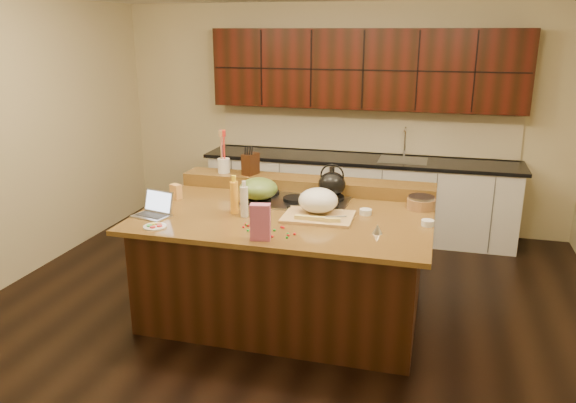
# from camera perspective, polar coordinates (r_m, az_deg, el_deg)

# --- Properties ---
(room) EXTENTS (5.52, 5.02, 2.72)m
(room) POSITION_cam_1_polar(r_m,az_deg,el_deg) (4.57, -0.17, 4.02)
(room) COLOR black
(room) RESTS_ON ground
(island) EXTENTS (2.40, 1.60, 0.92)m
(island) POSITION_cam_1_polar(r_m,az_deg,el_deg) (4.85, -0.16, -6.23)
(island) COLOR black
(island) RESTS_ON ground
(back_ledge) EXTENTS (2.40, 0.30, 0.12)m
(back_ledge) POSITION_cam_1_polar(r_m,az_deg,el_deg) (5.32, 1.85, 1.77)
(back_ledge) COLOR black
(back_ledge) RESTS_ON island
(cooktop) EXTENTS (0.92, 0.52, 0.05)m
(cooktop) POSITION_cam_1_polar(r_m,az_deg,el_deg) (4.96, 0.76, 0.10)
(cooktop) COLOR gray
(cooktop) RESTS_ON island
(back_counter) EXTENTS (3.70, 0.66, 2.40)m
(back_counter) POSITION_cam_1_polar(r_m,az_deg,el_deg) (6.73, 7.40, 4.89)
(back_counter) COLOR silver
(back_counter) RESTS_ON ground
(kettle) EXTENTS (0.32, 0.32, 0.22)m
(kettle) POSITION_cam_1_polar(r_m,az_deg,el_deg) (4.98, 4.49, 1.78)
(kettle) COLOR black
(kettle) RESTS_ON cooktop
(green_bowl) EXTENTS (0.39, 0.39, 0.19)m
(green_bowl) POSITION_cam_1_polar(r_m,az_deg,el_deg) (4.89, -3.02, 1.32)
(green_bowl) COLOR #506E2C
(green_bowl) RESTS_ON cooktop
(laptop) EXTENTS (0.33, 0.29, 0.20)m
(laptop) POSITION_cam_1_polar(r_m,az_deg,el_deg) (4.73, -13.39, -0.76)
(laptop) COLOR #B7B7BC
(laptop) RESTS_ON island
(oil_bottle) EXTENTS (0.07, 0.07, 0.27)m
(oil_bottle) POSITION_cam_1_polar(r_m,az_deg,el_deg) (4.65, -5.48, 0.42)
(oil_bottle) COLOR #F9A92B
(oil_bottle) RESTS_ON island
(vinegar_bottle) EXTENTS (0.08, 0.08, 0.25)m
(vinegar_bottle) POSITION_cam_1_polar(r_m,az_deg,el_deg) (4.56, -4.46, -0.03)
(vinegar_bottle) COLOR silver
(vinegar_bottle) RESTS_ON island
(wooden_tray) EXTENTS (0.57, 0.45, 0.23)m
(wooden_tray) POSITION_cam_1_polar(r_m,az_deg,el_deg) (4.58, 3.09, -0.26)
(wooden_tray) COLOR tan
(wooden_tray) RESTS_ON island
(ramekin_a) EXTENTS (0.12, 0.12, 0.04)m
(ramekin_a) POSITION_cam_1_polar(r_m,az_deg,el_deg) (4.67, 7.89, -1.05)
(ramekin_a) COLOR white
(ramekin_a) RESTS_ON island
(ramekin_b) EXTENTS (0.13, 0.13, 0.04)m
(ramekin_b) POSITION_cam_1_polar(r_m,az_deg,el_deg) (4.50, 14.00, -2.12)
(ramekin_b) COLOR white
(ramekin_b) RESTS_ON island
(ramekin_c) EXTENTS (0.13, 0.13, 0.04)m
(ramekin_c) POSITION_cam_1_polar(r_m,az_deg,el_deg) (4.91, 13.64, -0.47)
(ramekin_c) COLOR white
(ramekin_c) RESTS_ON island
(strainer_bowl) EXTENTS (0.28, 0.28, 0.09)m
(strainer_bowl) POSITION_cam_1_polar(r_m,az_deg,el_deg) (4.90, 13.37, -0.21)
(strainer_bowl) COLOR #996B3F
(strainer_bowl) RESTS_ON island
(kitchen_timer) EXTENTS (0.08, 0.08, 0.07)m
(kitchen_timer) POSITION_cam_1_polar(r_m,az_deg,el_deg) (4.25, 9.08, -2.77)
(kitchen_timer) COLOR silver
(kitchen_timer) RESTS_ON island
(pink_bag) EXTENTS (0.16, 0.10, 0.27)m
(pink_bag) POSITION_cam_1_polar(r_m,az_deg,el_deg) (4.04, -2.82, -2.10)
(pink_bag) COLOR #BE5983
(pink_bag) RESTS_ON island
(candy_plate) EXTENTS (0.20, 0.20, 0.01)m
(candy_plate) POSITION_cam_1_polar(r_m,az_deg,el_deg) (4.45, -13.37, -2.50)
(candy_plate) COLOR white
(candy_plate) RESTS_ON island
(package_box) EXTENTS (0.11, 0.10, 0.13)m
(package_box) POSITION_cam_1_polar(r_m,az_deg,el_deg) (5.15, -11.31, 0.99)
(package_box) COLOR #EDA953
(package_box) RESTS_ON island
(utensil_crock) EXTENTS (0.14, 0.14, 0.14)m
(utensil_crock) POSITION_cam_1_polar(r_m,az_deg,el_deg) (5.53, -6.53, 3.65)
(utensil_crock) COLOR white
(utensil_crock) RESTS_ON back_ledge
(knife_block) EXTENTS (0.14, 0.19, 0.21)m
(knife_block) POSITION_cam_1_polar(r_m,az_deg,el_deg) (5.43, -3.83, 3.82)
(knife_block) COLOR black
(knife_block) RESTS_ON back_ledge
(gumdrop_0) EXTENTS (0.02, 0.02, 0.02)m
(gumdrop_0) POSITION_cam_1_polar(r_m,az_deg,el_deg) (4.30, -0.48, -2.65)
(gumdrop_0) COLOR red
(gumdrop_0) RESTS_ON island
(gumdrop_1) EXTENTS (0.02, 0.02, 0.02)m
(gumdrop_1) POSITION_cam_1_polar(r_m,az_deg,el_deg) (4.32, -3.36, -2.60)
(gumdrop_1) COLOR #198C26
(gumdrop_1) RESTS_ON island
(gumdrop_2) EXTENTS (0.02, 0.02, 0.02)m
(gumdrop_2) POSITION_cam_1_polar(r_m,az_deg,el_deg) (4.12, -1.61, -3.55)
(gumdrop_2) COLOR red
(gumdrop_2) RESTS_ON island
(gumdrop_3) EXTENTS (0.02, 0.02, 0.02)m
(gumdrop_3) POSITION_cam_1_polar(r_m,az_deg,el_deg) (4.25, -4.09, -2.95)
(gumdrop_3) COLOR #198C26
(gumdrop_3) RESTS_ON island
(gumdrop_4) EXTENTS (0.02, 0.02, 0.02)m
(gumdrop_4) POSITION_cam_1_polar(r_m,az_deg,el_deg) (4.36, -4.07, -2.44)
(gumdrop_4) COLOR red
(gumdrop_4) RESTS_ON island
(gumdrop_5) EXTENTS (0.02, 0.02, 0.02)m
(gumdrop_5) POSITION_cam_1_polar(r_m,az_deg,el_deg) (4.10, -0.11, -3.67)
(gumdrop_5) COLOR #198C26
(gumdrop_5) RESTS_ON island
(gumdrop_6) EXTENTS (0.02, 0.02, 0.02)m
(gumdrop_6) POSITION_cam_1_polar(r_m,az_deg,el_deg) (4.17, 0.67, -3.31)
(gumdrop_6) COLOR red
(gumdrop_6) RESTS_ON island
(gumdrop_7) EXTENTS (0.02, 0.02, 0.02)m
(gumdrop_7) POSITION_cam_1_polar(r_m,az_deg,el_deg) (4.17, -0.01, -3.30)
(gumdrop_7) COLOR #198C26
(gumdrop_7) RESTS_ON island
(gumdrop_8) EXTENTS (0.02, 0.02, 0.02)m
(gumdrop_8) POSITION_cam_1_polar(r_m,az_deg,el_deg) (4.32, -0.66, -2.60)
(gumdrop_8) COLOR red
(gumdrop_8) RESTS_ON island
(gumdrop_9) EXTENTS (0.02, 0.02, 0.02)m
(gumdrop_9) POSITION_cam_1_polar(r_m,az_deg,el_deg) (4.25, -1.41, -2.93)
(gumdrop_9) COLOR #198C26
(gumdrop_9) RESTS_ON island
(gumdrop_10) EXTENTS (0.02, 0.02, 0.02)m
(gumdrop_10) POSITION_cam_1_polar(r_m,az_deg,el_deg) (4.39, -4.29, -2.29)
(gumdrop_10) COLOR red
(gumdrop_10) RESTS_ON island
(gumdrop_11) EXTENTS (0.02, 0.02, 0.02)m
(gumdrop_11) POSITION_cam_1_polar(r_m,az_deg,el_deg) (4.32, -3.23, -2.60)
(gumdrop_11) COLOR #198C26
(gumdrop_11) RESTS_ON island
(gumdrop_12) EXTENTS (0.02, 0.02, 0.02)m
(gumdrop_12) POSITION_cam_1_polar(r_m,az_deg,el_deg) (4.33, -4.54, -2.59)
(gumdrop_12) COLOR red
(gumdrop_12) RESTS_ON island
(gumdrop_13) EXTENTS (0.02, 0.02, 0.02)m
(gumdrop_13) POSITION_cam_1_polar(r_m,az_deg,el_deg) (4.38, -4.20, -2.37)
(gumdrop_13) COLOR #198C26
(gumdrop_13) RESTS_ON island
(gumdrop_14) EXTENTS (0.02, 0.02, 0.02)m
(gumdrop_14) POSITION_cam_1_polar(r_m,az_deg,el_deg) (4.14, 0.03, -3.45)
(gumdrop_14) COLOR red
(gumdrop_14) RESTS_ON island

